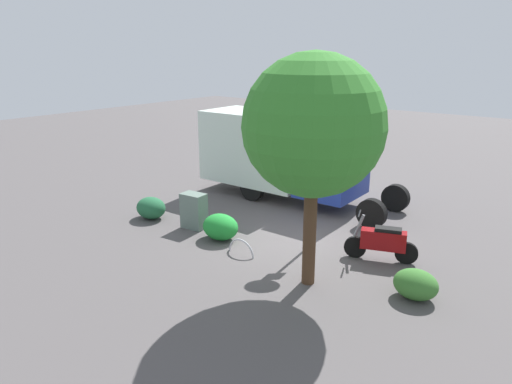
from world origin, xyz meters
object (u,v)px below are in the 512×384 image
at_px(box_truck_near, 281,152).
at_px(street_tree, 313,126).
at_px(bike_rack_hoop, 241,254).
at_px(stop_sign, 308,176).
at_px(utility_cabinet, 194,211).
at_px(motorcycle, 383,241).

height_order(box_truck_near, street_tree, street_tree).
height_order(box_truck_near, bike_rack_hoop, box_truck_near).
xyz_separation_m(stop_sign, bike_rack_hoop, (1.19, 1.23, -2.05)).
bearing_deg(street_tree, bike_rack_hoop, -7.05).
bearing_deg(utility_cabinet, street_tree, 168.52).
bearing_deg(motorcycle, bike_rack_hoop, 11.59).
height_order(box_truck_near, utility_cabinet, box_truck_near).
distance_m(motorcycle, stop_sign, 2.48).
xyz_separation_m(box_truck_near, bike_rack_hoop, (-2.02, 4.72, -1.63)).
bearing_deg(box_truck_near, motorcycle, -29.88).
distance_m(box_truck_near, stop_sign, 4.77).
height_order(box_truck_near, stop_sign, stop_sign).
distance_m(stop_sign, street_tree, 2.36).
bearing_deg(stop_sign, utility_cabinet, 9.50).
height_order(motorcycle, stop_sign, stop_sign).
relative_size(box_truck_near, motorcycle, 4.18).
relative_size(stop_sign, bike_rack_hoop, 3.61).
bearing_deg(box_truck_near, bike_rack_hoop, -67.09).
xyz_separation_m(street_tree, utility_cabinet, (4.49, -0.91, -3.05)).
bearing_deg(utility_cabinet, bike_rack_hoop, 164.46).
bearing_deg(stop_sign, motorcycle, -161.56).
bearing_deg(utility_cabinet, box_truck_near, -94.04).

